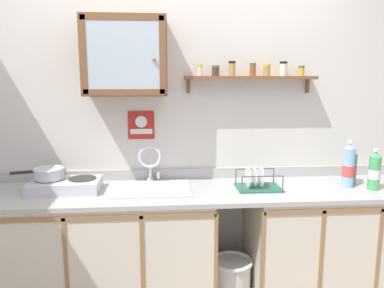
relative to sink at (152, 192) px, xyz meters
name	(u,v)px	position (x,y,z in m)	size (l,w,h in m)	color
back_wall	(180,127)	(0.21, 0.29, 0.42)	(3.97, 0.07, 2.69)	silver
lower_cabinet_run	(78,259)	(-0.52, -0.04, -0.47)	(1.88, 0.61, 0.93)	black
lower_cabinet_run_right	(328,250)	(1.29, -0.04, -0.47)	(1.19, 0.61, 0.93)	black
countertop	(183,192)	(0.21, -0.04, 0.01)	(3.33, 0.63, 0.03)	#B2B2AD
backsplash	(180,174)	(0.21, 0.25, 0.06)	(3.33, 0.02, 0.08)	#B2B2AD
sink	(152,192)	(0.00, 0.00, 0.00)	(0.54, 0.45, 0.40)	silver
hot_plate_stove	(66,185)	(-0.59, 0.00, 0.06)	(0.46, 0.28, 0.08)	silver
saucepan	(48,173)	(-0.70, 0.02, 0.15)	(0.34, 0.21, 0.08)	silver
bottle_detergent_teal_0	(351,167)	(1.45, 0.02, 0.15)	(0.08, 0.08, 0.28)	teal
bottle_water_blue_2	(349,166)	(1.39, -0.06, 0.17)	(0.08, 0.08, 0.34)	#8CB7E0
bottle_soda_green_3	(374,171)	(1.54, -0.13, 0.15)	(0.08, 0.08, 0.29)	#4CB266
dish_rack	(257,183)	(0.73, -0.05, 0.06)	(0.30, 0.23, 0.17)	#26664C
wall_cabinet	(125,56)	(-0.17, 0.12, 0.93)	(0.57, 0.31, 0.53)	brown
spice_shelf	(251,76)	(0.73, 0.19, 0.80)	(0.96, 0.14, 0.23)	brown
warning_sign	(141,125)	(-0.08, 0.26, 0.44)	(0.19, 0.01, 0.21)	#B2261E
trash_bin	(232,288)	(0.56, -0.11, -0.70)	(0.30, 0.30, 0.46)	silver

